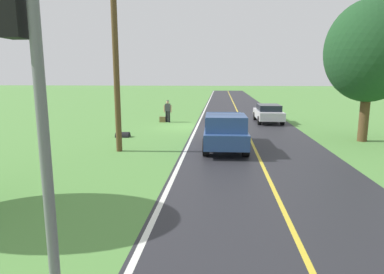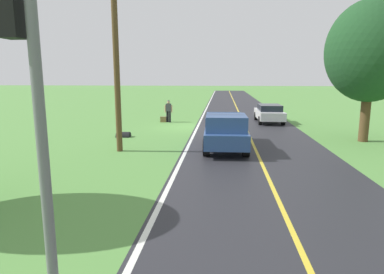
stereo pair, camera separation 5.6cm
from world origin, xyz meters
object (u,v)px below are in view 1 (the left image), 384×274
Objects in this scene: pickup_truck_passing at (225,130)px; utility_pole_roadside at (116,74)px; tree_far_side_near at (370,51)px; traffic_light_mast at (28,80)px; sedan_near_oncoming at (268,113)px; hitchhiker_walking at (168,110)px; suitcase_carried at (162,119)px.

utility_pole_roadside reaches higher than pickup_truck_passing.
utility_pole_roadside is (12.81, 3.59, -1.22)m from tree_far_side_near.
pickup_truck_passing is 0.74× the size of utility_pole_roadside.
traffic_light_mast is at bearing 76.51° from pickup_truck_passing.
pickup_truck_passing is 1.23× the size of sedan_near_oncoming.
utility_pole_roadside is at bearing 51.71° from sedan_near_oncoming.
pickup_truck_passing is at bearing -170.93° from utility_pole_roadside.
utility_pole_roadside is at bearing 15.65° from tree_far_side_near.
pickup_truck_passing is at bearing 114.46° from hitchhiker_walking.
hitchhiker_walking is 0.23× the size of tree_far_side_near.
tree_far_side_near is 1.72× the size of sedan_near_oncoming.
traffic_light_mast reaches higher than suitcase_carried.
pickup_truck_passing is 10.70m from sedan_near_oncoming.
traffic_light_mast is 0.68× the size of tree_far_side_near.
sedan_near_oncoming reaches higher than suitcase_carried.
utility_pole_roadside is (2.26, -11.10, 0.12)m from traffic_light_mast.
traffic_light_mast reaches higher than pickup_truck_passing.
tree_far_side_near is at bearing 150.46° from hitchhiker_walking.
tree_far_side_near reaches higher than pickup_truck_passing.
tree_far_side_near is at bearing 60.09° from suitcase_carried.
tree_far_side_near is at bearing -164.35° from utility_pole_roadside.
utility_pole_roadside is at bearing 9.07° from pickup_truck_passing.
tree_far_side_near reaches higher than suitcase_carried.
utility_pole_roadside is (8.62, 10.92, 2.92)m from sedan_near_oncoming.
traffic_light_mast is 1.17× the size of sedan_near_oncoming.
pickup_truck_passing is 0.71× the size of tree_far_side_near.
pickup_truck_passing reaches higher than suitcase_carried.
hitchhiker_walking is at bearing 3.59° from sedan_near_oncoming.
hitchhiker_walking is 0.39× the size of sedan_near_oncoming.
utility_pole_roadside is (0.33, 10.34, 3.46)m from suitcase_carried.
sedan_near_oncoming is at bearing -128.29° from utility_pole_roadside.
traffic_light_mast is 0.71× the size of utility_pole_roadside.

